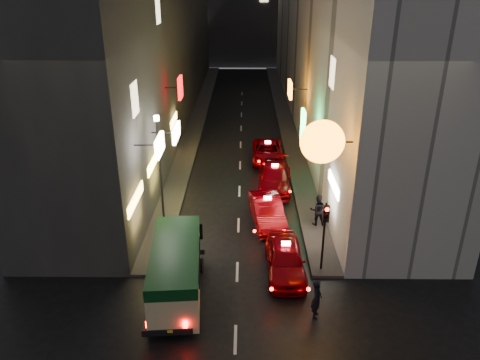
{
  "coord_description": "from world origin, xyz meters",
  "views": [
    {
      "loc": [
        0.32,
        -10.11,
        13.06
      ],
      "look_at": [
        0.09,
        13.0,
        2.8
      ],
      "focal_mm": 35.0,
      "sensor_mm": 36.0,
      "label": 1
    }
  ],
  "objects_px": {
    "pedestrian_crossing": "(317,296)",
    "traffic_light": "(325,223)",
    "taxi_near": "(285,257)",
    "minibus": "(176,266)",
    "lamp_post": "(160,164)"
  },
  "relations": [
    {
      "from": "minibus",
      "to": "pedestrian_crossing",
      "type": "bearing_deg",
      "value": -12.05
    },
    {
      "from": "taxi_near",
      "to": "traffic_light",
      "type": "height_order",
      "value": "traffic_light"
    },
    {
      "from": "taxi_near",
      "to": "pedestrian_crossing",
      "type": "bearing_deg",
      "value": -71.42
    },
    {
      "from": "traffic_light",
      "to": "lamp_post",
      "type": "distance_m",
      "value": 9.42
    },
    {
      "from": "traffic_light",
      "to": "taxi_near",
      "type": "bearing_deg",
      "value": 179.44
    },
    {
      "from": "taxi_near",
      "to": "lamp_post",
      "type": "height_order",
      "value": "lamp_post"
    },
    {
      "from": "minibus",
      "to": "taxi_near",
      "type": "xyz_separation_m",
      "value": [
        4.86,
        1.83,
        -0.68
      ]
    },
    {
      "from": "taxi_near",
      "to": "traffic_light",
      "type": "bearing_deg",
      "value": -0.56
    },
    {
      "from": "minibus",
      "to": "lamp_post",
      "type": "bearing_deg",
      "value": 104.17
    },
    {
      "from": "taxi_near",
      "to": "pedestrian_crossing",
      "type": "distance_m",
      "value": 3.26
    },
    {
      "from": "pedestrian_crossing",
      "to": "minibus",
      "type": "bearing_deg",
      "value": 90.91
    },
    {
      "from": "pedestrian_crossing",
      "to": "traffic_light",
      "type": "relative_size",
      "value": 0.57
    },
    {
      "from": "taxi_near",
      "to": "pedestrian_crossing",
      "type": "relative_size",
      "value": 2.76
    },
    {
      "from": "minibus",
      "to": "traffic_light",
      "type": "relative_size",
      "value": 1.68
    },
    {
      "from": "traffic_light",
      "to": "minibus",
      "type": "bearing_deg",
      "value": -164.66
    }
  ]
}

